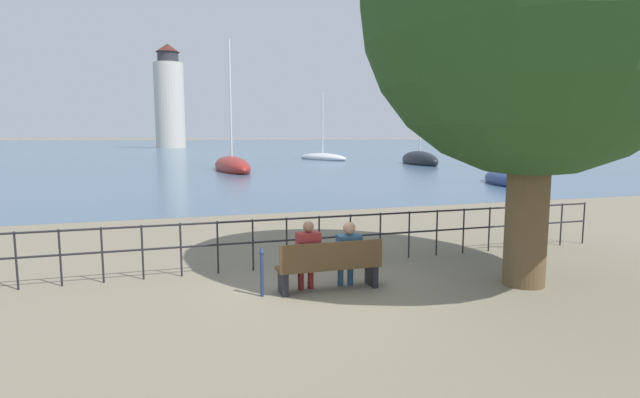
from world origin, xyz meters
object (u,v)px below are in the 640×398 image
(sailboat_3, at_px, (419,160))
(seated_person_left, at_px, (308,253))
(sailboat_1, at_px, (323,158))
(sailboat_2, at_px, (232,166))
(harbor_lighthouse, at_px, (169,100))
(closed_umbrella, at_px, (262,269))
(seated_person_right, at_px, (348,251))
(sailboat_0, at_px, (508,179))
(park_bench, at_px, (330,267))

(sailboat_3, bearing_deg, seated_person_left, -115.00)
(sailboat_1, relative_size, sailboat_2, 0.77)
(seated_person_left, bearing_deg, harbor_lighthouse, 90.11)
(harbor_lighthouse, bearing_deg, sailboat_1, -75.88)
(closed_umbrella, relative_size, sailboat_3, 0.11)
(seated_person_left, distance_m, seated_person_right, 0.75)
(sailboat_0, bearing_deg, park_bench, -116.45)
(seated_person_right, distance_m, sailboat_0, 21.65)
(park_bench, xyz_separation_m, seated_person_left, (-0.38, 0.08, 0.25))
(seated_person_left, height_order, sailboat_2, sailboat_2)
(seated_person_right, height_order, sailboat_0, sailboat_0)
(sailboat_3, bearing_deg, sailboat_1, 124.57)
(park_bench, relative_size, harbor_lighthouse, 0.08)
(closed_umbrella, bearing_deg, park_bench, -2.11)
(closed_umbrella, distance_m, sailboat_1, 47.79)
(seated_person_left, xyz_separation_m, sailboat_0, (16.15, 15.21, -0.42))
(sailboat_2, height_order, harbor_lighthouse, harbor_lighthouse)
(seated_person_right, height_order, sailboat_2, sailboat_2)
(park_bench, height_order, harbor_lighthouse, harbor_lighthouse)
(seated_person_right, xyz_separation_m, closed_umbrella, (-1.57, -0.03, -0.18))
(sailboat_1, xyz_separation_m, harbor_lighthouse, (-15.09, 59.98, 9.97))
(sailboat_0, bearing_deg, sailboat_3, 95.33)
(seated_person_right, bearing_deg, sailboat_3, 59.34)
(park_bench, relative_size, seated_person_left, 1.47)
(sailboat_1, height_order, harbor_lighthouse, harbor_lighthouse)
(harbor_lighthouse, bearing_deg, closed_umbrella, -90.33)
(sailboat_0, relative_size, harbor_lighthouse, 0.32)
(park_bench, height_order, seated_person_right, seated_person_right)
(closed_umbrella, height_order, sailboat_0, sailboat_0)
(sailboat_3, xyz_separation_m, harbor_lighthouse, (-21.05, 71.20, 9.83))
(closed_umbrella, distance_m, harbor_lighthouse, 105.57)
(seated_person_left, height_order, sailboat_1, sailboat_1)
(sailboat_3, bearing_deg, sailboat_2, -162.44)
(seated_person_right, distance_m, sailboat_3, 39.39)
(sailboat_2, bearing_deg, harbor_lighthouse, 88.66)
(park_bench, bearing_deg, sailboat_3, 58.93)
(seated_person_left, relative_size, harbor_lighthouse, 0.06)
(sailboat_0, height_order, harbor_lighthouse, harbor_lighthouse)
(closed_umbrella, height_order, sailboat_3, sailboat_3)
(closed_umbrella, height_order, sailboat_2, sailboat_2)
(sailboat_0, height_order, sailboat_2, sailboat_2)
(park_bench, relative_size, closed_umbrella, 2.13)
(seated_person_right, xyz_separation_m, harbor_lighthouse, (-0.96, 105.08, 9.54))
(sailboat_0, bearing_deg, harbor_lighthouse, 119.75)
(park_bench, bearing_deg, sailboat_0, 44.11)
(sailboat_0, bearing_deg, seated_person_left, -117.27)
(seated_person_left, relative_size, sailboat_0, 0.18)
(sailboat_1, bearing_deg, seated_person_right, -128.18)
(seated_person_left, relative_size, sailboat_1, 0.16)
(closed_umbrella, height_order, sailboat_1, sailboat_1)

